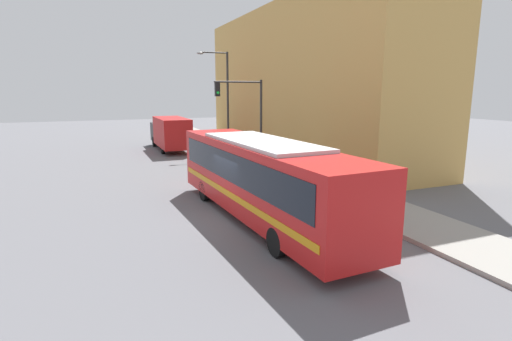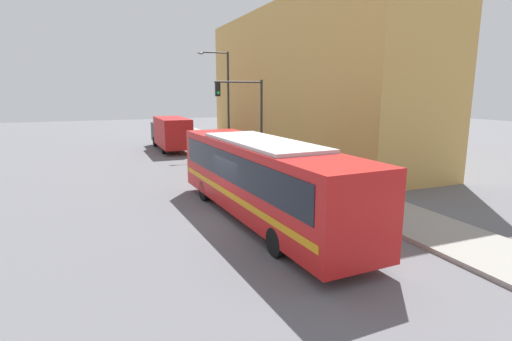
% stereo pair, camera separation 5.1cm
% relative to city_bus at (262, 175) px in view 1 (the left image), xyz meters
% --- Properties ---
extents(ground_plane, '(120.00, 120.00, 0.00)m').
position_rel_city_bus_xyz_m(ground_plane, '(-0.75, 0.56, -1.85)').
color(ground_plane, slate).
extents(sidewalk, '(3.10, 70.00, 0.16)m').
position_rel_city_bus_xyz_m(sidewalk, '(5.30, 20.56, -1.77)').
color(sidewalk, gray).
rests_on(sidewalk, ground_plane).
extents(building_facade, '(6.00, 27.18, 11.47)m').
position_rel_city_bus_xyz_m(building_facade, '(9.85, 15.15, 3.88)').
color(building_facade, tan).
rests_on(building_facade, ground_plane).
extents(city_bus, '(3.18, 12.34, 3.22)m').
position_rel_city_bus_xyz_m(city_bus, '(0.00, 0.00, 0.00)').
color(city_bus, red).
rests_on(city_bus, ground_plane).
extents(delivery_truck, '(2.25, 8.19, 2.83)m').
position_rel_city_bus_xyz_m(delivery_truck, '(0.22, 20.63, -0.30)').
color(delivery_truck, '#B21919').
rests_on(delivery_truck, ground_plane).
extents(fire_hydrant, '(0.20, 0.27, 0.78)m').
position_rel_city_bus_xyz_m(fire_hydrant, '(4.35, 6.02, -1.30)').
color(fire_hydrant, red).
rests_on(fire_hydrant, sidewalk).
extents(traffic_light_pole, '(3.28, 0.35, 5.61)m').
position_rel_city_bus_xyz_m(traffic_light_pole, '(3.42, 10.61, 2.14)').
color(traffic_light_pole, '#2D2D2D').
rests_on(traffic_light_pole, sidewalk).
extents(parking_meter, '(0.14, 0.14, 1.27)m').
position_rel_city_bus_xyz_m(parking_meter, '(4.35, 9.07, -0.83)').
color(parking_meter, '#2D2D2D').
rests_on(parking_meter, sidewalk).
extents(street_lamp, '(2.62, 0.28, 8.00)m').
position_rel_city_bus_xyz_m(street_lamp, '(4.28, 17.86, 3.01)').
color(street_lamp, '#2D2D2D').
rests_on(street_lamp, sidewalk).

